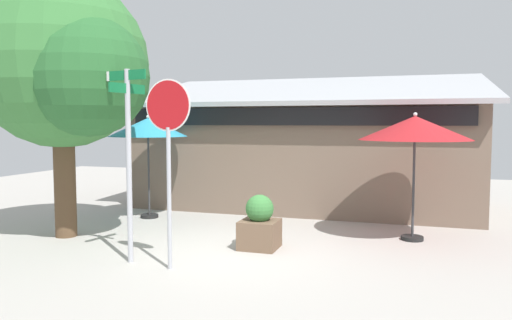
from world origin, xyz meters
name	(u,v)px	position (x,y,z in m)	size (l,w,h in m)	color
ground_plane	(232,253)	(0.00, 0.00, -0.05)	(28.00, 28.00, 0.10)	#ADA8A0
cafe_building	(307,152)	(0.25, 5.43, 1.53)	(9.58, 4.84, 3.83)	#705B4C
street_sign_post	(128,147)	(-1.38, -1.25, 1.96)	(0.85, 0.79, 3.26)	#A8AAB2
stop_sign	(168,136)	(-0.56, -1.39, 2.16)	(0.83, 0.10, 3.06)	#A8AAB2
patio_umbrella_teal_left	(148,128)	(-3.08, 2.32, 2.23)	(1.94, 1.94, 2.55)	black
patio_umbrella_crimson_center	(415,129)	(3.18, 1.86, 2.25)	(2.21, 2.21, 2.57)	black
shade_tree	(67,66)	(-3.49, -0.09, 3.50)	(3.86, 3.49, 5.34)	brown
sidewalk_planter	(260,225)	(0.44, 0.30, 0.45)	(0.70, 0.70, 1.02)	brown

